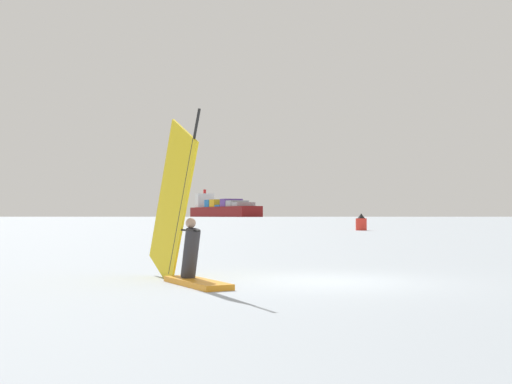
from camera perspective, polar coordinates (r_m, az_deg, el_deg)
ground_plane at (r=14.23m, az=6.64°, el=-8.05°), size 4000.00×4000.00×0.00m
windsurfer at (r=14.01m, az=-6.65°, el=-3.84°), size 1.32×4.07×3.95m
cargo_ship at (r=869.06m, az=-3.04°, el=-1.58°), size 64.27×190.54×40.51m
distant_headland at (r=1790.72m, az=1.49°, el=-1.43°), size 952.98×662.98×49.24m
channel_buoy at (r=63.95m, az=9.52°, el=-2.78°), size 1.10×1.10×1.71m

